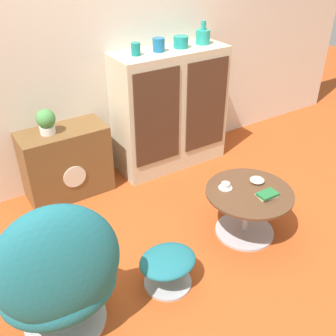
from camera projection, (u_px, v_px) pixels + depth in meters
ground_plane at (190, 255)px, 2.96m from camera, size 12.00×12.00×0.00m
wall_back at (93, 38)px, 3.34m from camera, size 6.40×0.06×2.60m
sideboard at (170, 110)px, 3.83m from camera, size 1.10×0.43×1.17m
tv_console at (66, 162)px, 3.50m from camera, size 0.75×0.38×0.64m
egg_chair at (58, 277)px, 2.18m from camera, size 0.74×0.68×0.96m
ottoman at (168, 264)px, 2.64m from camera, size 0.40×0.34×0.25m
coffee_table at (247, 207)px, 3.05m from camera, size 0.67×0.67×0.40m
vase_leftmost at (136, 49)px, 3.34m from camera, size 0.08×0.08×0.11m
vase_inner_left at (159, 45)px, 3.44m from camera, size 0.11×0.11×0.12m
vase_inner_right at (181, 42)px, 3.55m from camera, size 0.14×0.14×0.10m
vase_rightmost at (203, 36)px, 3.66m from camera, size 0.13×0.13×0.21m
potted_plant at (46, 121)px, 3.22m from camera, size 0.16×0.16×0.21m
teacup at (225, 186)px, 3.00m from camera, size 0.11×0.11×0.05m
book_stack at (267, 195)px, 2.91m from camera, size 0.16×0.12×0.03m
bowl at (257, 180)px, 3.07m from camera, size 0.12×0.12×0.04m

